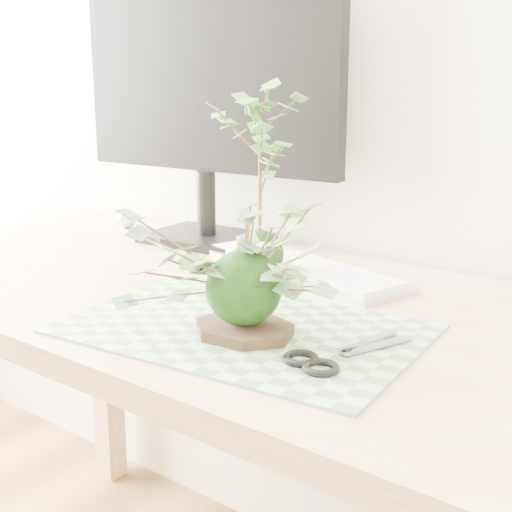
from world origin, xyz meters
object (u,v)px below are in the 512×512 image
object	(u,v)px
monitor	(207,91)
maple_kokedama	(260,136)
ivy_kokedama	(244,253)
desk	(255,348)
keyboard	(300,267)

from	to	relation	value
monitor	maple_kokedama	bearing A→B (deg)	-35.84
ivy_kokedama	desk	bearing A→B (deg)	123.24
keyboard	desk	bearing A→B (deg)	-64.93
maple_kokedama	monitor	size ratio (longest dim) A/B	0.57
desk	ivy_kokedama	distance (m)	0.28
ivy_kokedama	monitor	world-z (taller)	monitor
desk	ivy_kokedama	size ratio (longest dim) A/B	4.14
desk	maple_kokedama	size ratio (longest dim) A/B	4.47
desk	monitor	distance (m)	0.59
keyboard	ivy_kokedama	bearing A→B (deg)	-53.96
desk	keyboard	distance (m)	0.21
desk	keyboard	bearing A→B (deg)	101.04
monitor	desk	bearing A→B (deg)	-42.84
maple_kokedama	monitor	xyz separation A→B (m)	(-0.26, 0.16, 0.07)
desk	monitor	size ratio (longest dim) A/B	2.54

